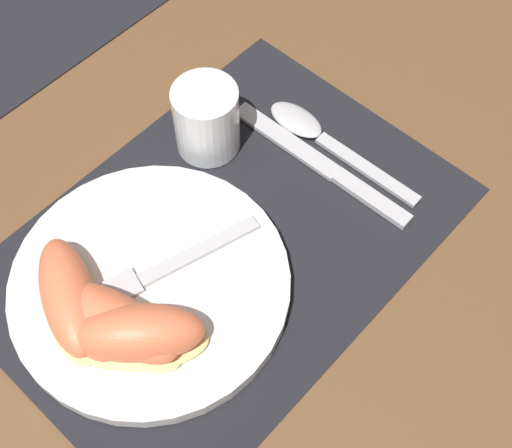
{
  "coord_description": "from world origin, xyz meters",
  "views": [
    {
      "loc": [
        -0.23,
        -0.25,
        0.6
      ],
      "look_at": [
        0.02,
        -0.02,
        0.02
      ],
      "focal_mm": 50.0,
      "sensor_mm": 36.0,
      "label": 1
    }
  ],
  "objects_px": {
    "plate": "(150,285)",
    "citrus_wedge_1": "(82,317)",
    "citrus_wedge_3": "(140,334)",
    "knife": "(324,166)",
    "spoon": "(315,133)",
    "citrus_wedge_0": "(69,297)",
    "fork": "(146,275)",
    "juice_glass": "(207,122)",
    "citrus_wedge_2": "(118,324)"
  },
  "relations": [
    {
      "from": "juice_glass",
      "to": "citrus_wedge_0",
      "type": "bearing_deg",
      "value": -167.57
    },
    {
      "from": "citrus_wedge_3",
      "to": "fork",
      "type": "bearing_deg",
      "value": 44.58
    },
    {
      "from": "juice_glass",
      "to": "knife",
      "type": "height_order",
      "value": "juice_glass"
    },
    {
      "from": "plate",
      "to": "juice_glass",
      "type": "relative_size",
      "value": 3.33
    },
    {
      "from": "spoon",
      "to": "citrus_wedge_0",
      "type": "relative_size",
      "value": 1.43
    },
    {
      "from": "fork",
      "to": "citrus_wedge_0",
      "type": "relative_size",
      "value": 1.47
    },
    {
      "from": "plate",
      "to": "citrus_wedge_2",
      "type": "height_order",
      "value": "citrus_wedge_2"
    },
    {
      "from": "citrus_wedge_0",
      "to": "citrus_wedge_2",
      "type": "distance_m",
      "value": 0.05
    },
    {
      "from": "juice_glass",
      "to": "citrus_wedge_2",
      "type": "relative_size",
      "value": 0.58
    },
    {
      "from": "knife",
      "to": "juice_glass",
      "type": "bearing_deg",
      "value": 117.61
    },
    {
      "from": "plate",
      "to": "knife",
      "type": "height_order",
      "value": "plate"
    },
    {
      "from": "spoon",
      "to": "knife",
      "type": "bearing_deg",
      "value": -126.94
    },
    {
      "from": "juice_glass",
      "to": "spoon",
      "type": "distance_m",
      "value": 0.12
    },
    {
      "from": "citrus_wedge_0",
      "to": "citrus_wedge_1",
      "type": "relative_size",
      "value": 1.2
    },
    {
      "from": "citrus_wedge_3",
      "to": "juice_glass",
      "type": "bearing_deg",
      "value": 30.81
    },
    {
      "from": "knife",
      "to": "citrus_wedge_0",
      "type": "relative_size",
      "value": 1.67
    },
    {
      "from": "spoon",
      "to": "citrus_wedge_1",
      "type": "xyz_separation_m",
      "value": [
        -0.31,
        0.01,
        0.03
      ]
    },
    {
      "from": "juice_glass",
      "to": "citrus_wedge_1",
      "type": "xyz_separation_m",
      "value": [
        -0.22,
        -0.07,
        -0.0
      ]
    },
    {
      "from": "plate",
      "to": "citrus_wedge_1",
      "type": "bearing_deg",
      "value": 171.29
    },
    {
      "from": "citrus_wedge_2",
      "to": "citrus_wedge_3",
      "type": "bearing_deg",
      "value": -76.18
    },
    {
      "from": "juice_glass",
      "to": "spoon",
      "type": "relative_size",
      "value": 0.41
    },
    {
      "from": "knife",
      "to": "citrus_wedge_1",
      "type": "height_order",
      "value": "citrus_wedge_1"
    },
    {
      "from": "plate",
      "to": "citrus_wedge_3",
      "type": "bearing_deg",
      "value": -138.01
    },
    {
      "from": "citrus_wedge_2",
      "to": "spoon",
      "type": "bearing_deg",
      "value": 4.46
    },
    {
      "from": "citrus_wedge_2",
      "to": "citrus_wedge_1",
      "type": "bearing_deg",
      "value": 119.88
    },
    {
      "from": "knife",
      "to": "plate",
      "type": "bearing_deg",
      "value": 172.18
    },
    {
      "from": "plate",
      "to": "fork",
      "type": "xyz_separation_m",
      "value": [
        0.0,
        0.0,
        0.01
      ]
    },
    {
      "from": "knife",
      "to": "fork",
      "type": "bearing_deg",
      "value": 170.84
    },
    {
      "from": "juice_glass",
      "to": "citrus_wedge_3",
      "type": "height_order",
      "value": "juice_glass"
    },
    {
      "from": "citrus_wedge_0",
      "to": "fork",
      "type": "bearing_deg",
      "value": -22.65
    },
    {
      "from": "knife",
      "to": "citrus_wedge_3",
      "type": "relative_size",
      "value": 1.85
    },
    {
      "from": "juice_glass",
      "to": "citrus_wedge_2",
      "type": "xyz_separation_m",
      "value": [
        -0.21,
        -0.1,
        -0.0
      ]
    },
    {
      "from": "spoon",
      "to": "citrus_wedge_0",
      "type": "bearing_deg",
      "value": 174.9
    },
    {
      "from": "juice_glass",
      "to": "citrus_wedge_3",
      "type": "xyz_separation_m",
      "value": [
        -0.2,
        -0.12,
        0.0
      ]
    },
    {
      "from": "juice_glass",
      "to": "citrus_wedge_3",
      "type": "bearing_deg",
      "value": -149.19
    },
    {
      "from": "plate",
      "to": "citrus_wedge_3",
      "type": "xyz_separation_m",
      "value": [
        -0.04,
        -0.04,
        0.03
      ]
    },
    {
      "from": "citrus_wedge_0",
      "to": "citrus_wedge_2",
      "type": "height_order",
      "value": "same"
    },
    {
      "from": "citrus_wedge_0",
      "to": "citrus_wedge_1",
      "type": "bearing_deg",
      "value": -99.95
    },
    {
      "from": "juice_glass",
      "to": "citrus_wedge_0",
      "type": "distance_m",
      "value": 0.22
    },
    {
      "from": "juice_glass",
      "to": "citrus_wedge_1",
      "type": "distance_m",
      "value": 0.23
    },
    {
      "from": "citrus_wedge_1",
      "to": "citrus_wedge_3",
      "type": "relative_size",
      "value": 0.92
    },
    {
      "from": "knife",
      "to": "fork",
      "type": "height_order",
      "value": "fork"
    },
    {
      "from": "citrus_wedge_1",
      "to": "citrus_wedge_3",
      "type": "height_order",
      "value": "citrus_wedge_3"
    },
    {
      "from": "plate",
      "to": "knife",
      "type": "xyz_separation_m",
      "value": [
        0.21,
        -0.03,
        -0.01
      ]
    },
    {
      "from": "plate",
      "to": "citrus_wedge_1",
      "type": "distance_m",
      "value": 0.07
    },
    {
      "from": "citrus_wedge_0",
      "to": "citrus_wedge_1",
      "type": "height_order",
      "value": "citrus_wedge_0"
    },
    {
      "from": "fork",
      "to": "citrus_wedge_2",
      "type": "xyz_separation_m",
      "value": [
        -0.05,
        -0.02,
        0.01
      ]
    },
    {
      "from": "knife",
      "to": "citrus_wedge_0",
      "type": "distance_m",
      "value": 0.28
    },
    {
      "from": "fork",
      "to": "citrus_wedge_0",
      "type": "height_order",
      "value": "citrus_wedge_0"
    },
    {
      "from": "juice_glass",
      "to": "citrus_wedge_0",
      "type": "xyz_separation_m",
      "value": [
        -0.22,
        -0.05,
        -0.0
      ]
    }
  ]
}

